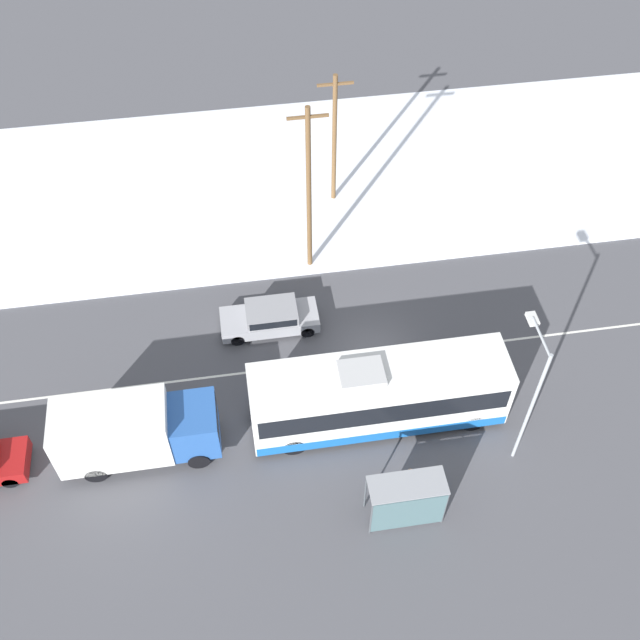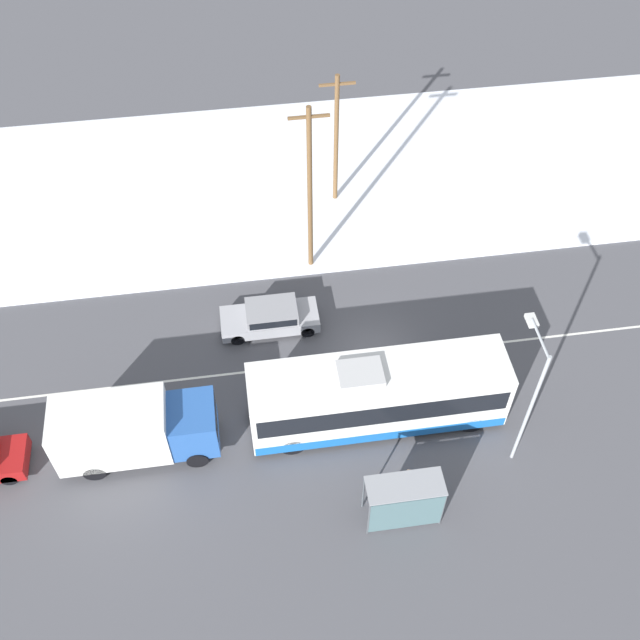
{
  "view_description": "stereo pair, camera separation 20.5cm",
  "coord_description": "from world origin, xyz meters",
  "views": [
    {
      "loc": [
        -5.54,
        -20.19,
        27.31
      ],
      "look_at": [
        -2.21,
        1.4,
        1.4
      ],
      "focal_mm": 42.0,
      "sensor_mm": 36.0,
      "label": 1
    },
    {
      "loc": [
        -5.33,
        -20.22,
        27.31
      ],
      "look_at": [
        -2.21,
        1.4,
        1.4
      ],
      "focal_mm": 42.0,
      "sensor_mm": 36.0,
      "label": 2
    }
  ],
  "objects": [
    {
      "name": "city_bus",
      "position": [
        -0.47,
        -3.23,
        1.72
      ],
      "size": [
        10.61,
        2.57,
        3.53
      ],
      "color": "white",
      "rests_on": "ground_plane"
    },
    {
      "name": "utility_pole_snowlot",
      "position": [
        0.04,
        11.14,
        4.02
      ],
      "size": [
        1.8,
        0.24,
        7.68
      ],
      "color": "brown",
      "rests_on": "ground_plane"
    },
    {
      "name": "pedestrian_at_stop",
      "position": [
        0.05,
        -6.84,
        1.05
      ],
      "size": [
        0.62,
        0.27,
        1.71
      ],
      "color": "#23232D",
      "rests_on": "ground_plane"
    },
    {
      "name": "utility_pole_roadside",
      "position": [
        -1.97,
        6.28,
        4.87
      ],
      "size": [
        1.8,
        0.24,
        9.36
      ],
      "color": "brown",
      "rests_on": "ground_plane"
    },
    {
      "name": "ground_plane",
      "position": [
        0.0,
        0.0,
        0.0
      ],
      "size": [
        120.0,
        120.0,
        0.0
      ],
      "primitive_type": "plane",
      "color": "#4C4C51"
    },
    {
      "name": "snow_lot",
      "position": [
        0.0,
        13.01,
        0.06
      ],
      "size": [
        80.0,
        14.82,
        0.12
      ],
      "color": "silver",
      "rests_on": "ground_plane"
    },
    {
      "name": "box_truck",
      "position": [
        -10.5,
        -3.39,
        1.68
      ],
      "size": [
        6.41,
        2.3,
        3.05
      ],
      "color": "silver",
      "rests_on": "ground_plane"
    },
    {
      "name": "sedan_car",
      "position": [
        -4.39,
        2.5,
        0.74
      ],
      "size": [
        4.56,
        1.8,
        1.34
      ],
      "rotation": [
        0.0,
        0.0,
        3.14
      ],
      "color": "#9E9EA3",
      "rests_on": "ground_plane"
    },
    {
      "name": "streetlamp",
      "position": [
        4.76,
        -5.47,
        4.32
      ],
      "size": [
        0.36,
        2.21,
        6.83
      ],
      "color": "#9EA3A8",
      "rests_on": "ground_plane"
    },
    {
      "name": "lane_marking_center",
      "position": [
        0.0,
        0.0,
        0.0
      ],
      "size": [
        60.0,
        0.12,
        0.0
      ],
      "color": "silver",
      "rests_on": "ground_plane"
    },
    {
      "name": "bus_shelter",
      "position": [
        -0.35,
        -8.04,
        1.68
      ],
      "size": [
        2.93,
        1.2,
        2.4
      ],
      "color": "gray",
      "rests_on": "ground_plane"
    }
  ]
}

